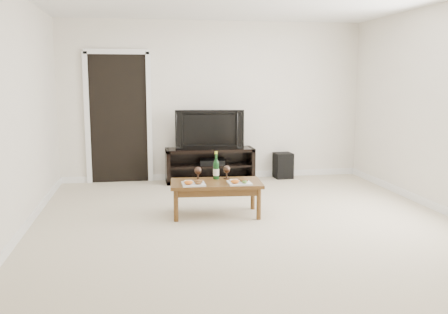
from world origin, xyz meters
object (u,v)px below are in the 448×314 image
subwoofer (283,165)px  coffee_table (216,198)px  television (210,129)px  media_console (210,165)px

subwoofer → coffee_table: subwoofer is taller
television → coffee_table: bearing=-87.4°
coffee_table → television: bearing=84.2°
television → coffee_table: (-0.21, -2.03, -0.65)m
subwoofer → television: bearing=-180.0°
subwoofer → coffee_table: bearing=-128.8°
television → coffee_table: size_ratio=0.99×
subwoofer → coffee_table: (-1.47, -2.12, -0.00)m
media_console → television: (0.00, 0.00, 0.59)m
coffee_table → subwoofer: bearing=55.2°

